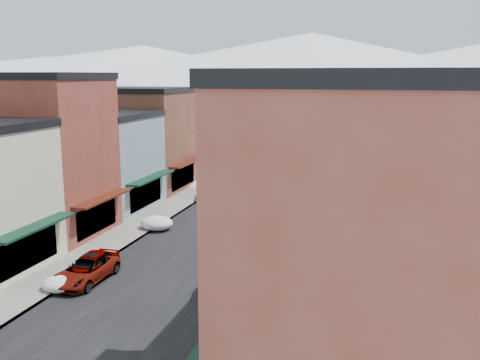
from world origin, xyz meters
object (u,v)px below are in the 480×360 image
Objects in this scene: car_white_suv at (85,271)px; car_silver_sedan at (91,266)px; car_green_sedan at (229,274)px; trash_can at (286,241)px; car_dark_hatch at (210,191)px; streetlamp_near at (276,226)px.

car_white_suv is 0.65m from car_silver_sedan.
car_green_sedan is 5.26× the size of trash_can.
car_silver_sedan is 0.93× the size of car_green_sedan.
car_green_sedan is at bearing -75.32° from car_dark_hatch.
streetlamp_near reaches higher than car_dark_hatch.
car_green_sedan is at bearing 5.57° from car_silver_sedan.
car_green_sedan is (8.60, 1.64, 0.15)m from car_white_suv.
streetlamp_near is at bearing 21.92° from car_silver_sedan.
car_dark_hatch is 1.04× the size of streetlamp_near.
streetlamp_near is (0.15, -4.14, 2.32)m from trash_can.
car_dark_hatch is 20.87m from streetlamp_near.
trash_can is at bearing 38.46° from car_silver_sedan.
streetlamp_near is (10.63, 4.51, 2.15)m from car_silver_sedan.
car_silver_sedan is 13.59m from trash_can.
car_white_suv is 5.16× the size of trash_can.
streetlamp_near reaches higher than car_white_suv.
car_dark_hatch is 4.75× the size of trash_can.
trash_can is at bearing 92.07° from streetlamp_near.
streetlamp_near is at bearing -119.55° from car_green_sedan.
trash_can is (10.48, -13.69, -0.12)m from car_dark_hatch.
car_silver_sedan is at bearing 7.14° from car_green_sedan.
car_silver_sedan is at bearing 91.08° from car_white_suv.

